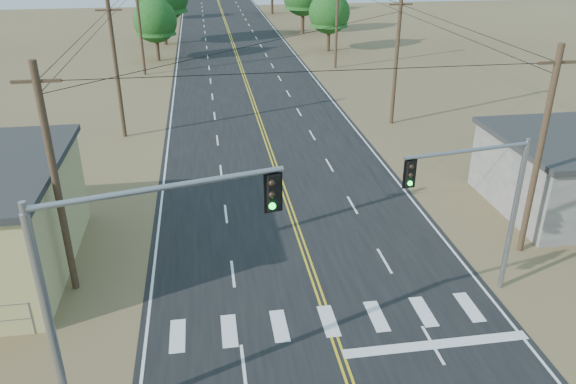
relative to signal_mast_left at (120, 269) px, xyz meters
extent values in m
cube|color=black|center=(7.09, 25.51, -5.46)|extent=(15.00, 200.00, 0.02)
cylinder|color=gray|center=(-4.41, 4.51, -4.72)|extent=(0.06, 0.06, 1.50)
cylinder|color=#4C3826|center=(-3.41, 7.51, -0.47)|extent=(0.30, 0.30, 10.00)
cube|color=#4C3826|center=(-3.41, 7.51, 3.73)|extent=(1.80, 0.12, 0.12)
cylinder|color=#4C3826|center=(-3.41, 27.51, -0.47)|extent=(0.30, 0.30, 10.00)
cube|color=#4C3826|center=(-3.41, 27.51, 3.73)|extent=(1.80, 0.12, 0.12)
cylinder|color=#4C3826|center=(-3.41, 47.51, -0.47)|extent=(0.30, 0.30, 10.00)
cylinder|color=#4C3826|center=(17.59, 7.51, -0.47)|extent=(0.30, 0.30, 10.00)
cube|color=#4C3826|center=(17.59, 7.51, 3.73)|extent=(1.80, 0.12, 0.12)
cylinder|color=#4C3826|center=(17.59, 27.51, -0.47)|extent=(0.30, 0.30, 10.00)
cube|color=#4C3826|center=(17.59, 27.51, 3.73)|extent=(1.80, 0.12, 0.12)
cylinder|color=#4C3826|center=(17.59, 47.51, -0.47)|extent=(0.30, 0.30, 10.00)
cylinder|color=gray|center=(-2.08, -0.49, -1.63)|extent=(0.26, 0.26, 7.69)
cylinder|color=gray|center=(-2.08, -0.49, 2.21)|extent=(0.20, 0.20, 0.66)
cylinder|color=gray|center=(1.42, 0.34, 2.32)|extent=(7.03, 1.83, 0.18)
cube|color=black|center=(4.59, 1.10, 1.61)|extent=(0.45, 0.41, 1.21)
sphere|color=black|center=(4.55, 0.91, 1.99)|extent=(0.22, 0.22, 0.22)
sphere|color=black|center=(4.55, 0.91, 1.61)|extent=(0.22, 0.22, 0.22)
sphere|color=#0CE533|center=(4.55, 0.91, 1.23)|extent=(0.22, 0.22, 0.22)
cylinder|color=gray|center=(15.09, 4.72, -2.15)|extent=(0.23, 0.23, 6.64)
cylinder|color=gray|center=(15.09, 4.72, 1.17)|extent=(0.17, 0.17, 0.57)
cylinder|color=gray|center=(12.44, 4.31, 1.27)|extent=(5.32, 0.96, 0.15)
cube|color=black|center=(10.08, 3.95, 0.65)|extent=(0.37, 0.33, 1.04)
sphere|color=black|center=(10.05, 3.78, 0.98)|extent=(0.19, 0.19, 0.19)
sphere|color=black|center=(10.05, 3.78, 0.65)|extent=(0.19, 0.19, 0.19)
sphere|color=#0CE533|center=(10.05, 3.78, 0.32)|extent=(0.19, 0.19, 0.19)
cylinder|color=#3F2D1E|center=(-2.31, 54.38, -3.96)|extent=(0.40, 0.40, 3.02)
cone|color=#154915|center=(-2.31, 54.38, 0.22)|extent=(4.69, 4.69, 5.36)
sphere|color=#154915|center=(-2.31, 54.38, -0.86)|extent=(5.03, 5.03, 5.03)
cylinder|color=#3F2D1E|center=(-1.92, 64.61, -3.36)|extent=(0.51, 0.51, 4.23)
cylinder|color=#3F2D1E|center=(-2.85, 88.02, -4.21)|extent=(0.46, 0.46, 2.52)
cylinder|color=#3F2D1E|center=(18.86, 56.91, -3.93)|extent=(0.43, 0.43, 3.08)
cone|color=#154915|center=(18.86, 56.91, 0.35)|extent=(4.79, 4.79, 5.48)
sphere|color=#154915|center=(18.86, 56.91, -0.77)|extent=(5.13, 5.13, 5.13)
cylinder|color=#3F2D1E|center=(18.00, 70.70, -3.71)|extent=(0.50, 0.50, 3.53)
cylinder|color=#3F2D1E|center=(16.09, 91.90, -3.51)|extent=(0.47, 0.47, 3.92)
camera|label=1|loc=(2.70, -14.22, 8.90)|focal=35.00mm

